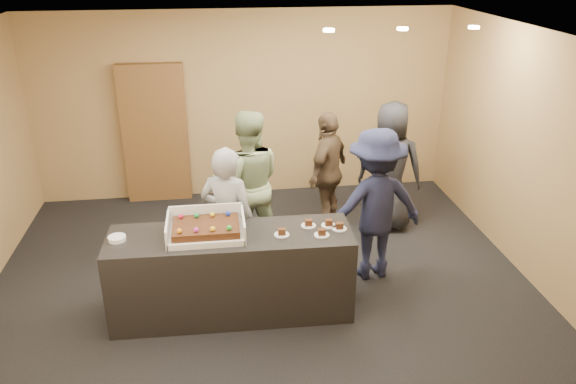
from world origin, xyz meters
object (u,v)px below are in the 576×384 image
at_px(serving_counter, 232,274).
at_px(storage_cabinet, 155,134).
at_px(person_brown_extra, 328,171).
at_px(cake_box, 206,230).
at_px(sheet_cake, 206,227).
at_px(person_sage_man, 248,184).
at_px(plate_stack, 117,238).
at_px(person_server_grey, 228,221).
at_px(person_dark_suit, 390,167).
at_px(person_navy_man, 375,205).

height_order(serving_counter, storage_cabinet, storage_cabinet).
bearing_deg(person_brown_extra, cake_box, -5.41).
relative_size(sheet_cake, person_sage_man, 0.36).
relative_size(sheet_cake, plate_stack, 3.76).
bearing_deg(person_sage_man, plate_stack, 41.48).
xyz_separation_m(sheet_cake, person_server_grey, (0.22, 0.45, -0.17)).
height_order(person_brown_extra, person_dark_suit, person_dark_suit).
height_order(cake_box, person_server_grey, person_server_grey).
distance_m(sheet_cake, person_dark_suit, 2.88).
relative_size(sheet_cake, person_server_grey, 0.39).
relative_size(sheet_cake, person_dark_suit, 0.37).
bearing_deg(person_navy_man, person_server_grey, -4.12).
relative_size(person_server_grey, person_sage_man, 0.92).
height_order(serving_counter, person_server_grey, person_server_grey).
bearing_deg(person_brown_extra, sheet_cake, -4.96).
height_order(sheet_cake, person_sage_man, person_sage_man).
bearing_deg(person_dark_suit, cake_box, 58.40).
bearing_deg(person_server_grey, serving_counter, 114.98).
distance_m(storage_cabinet, sheet_cake, 3.06).
distance_m(storage_cabinet, plate_stack, 2.95).
distance_m(storage_cabinet, person_navy_man, 3.54).
distance_m(storage_cabinet, person_sage_man, 2.10).
relative_size(storage_cabinet, plate_stack, 11.88).
bearing_deg(cake_box, person_dark_suit, 34.71).
relative_size(storage_cabinet, sheet_cake, 3.16).
xyz_separation_m(storage_cabinet, person_navy_man, (2.55, -2.45, -0.13)).
xyz_separation_m(plate_stack, person_brown_extra, (2.41, 1.72, -0.12)).
xyz_separation_m(person_sage_man, person_brown_extra, (1.07, 0.48, -0.09)).
xyz_separation_m(serving_counter, cake_box, (-0.23, 0.03, 0.50)).
bearing_deg(plate_stack, person_brown_extra, 35.47).
bearing_deg(person_server_grey, storage_cabinet, -45.49).
bearing_deg(serving_counter, person_brown_extra, 53.93).
bearing_deg(cake_box, sheet_cake, -91.00).
height_order(plate_stack, person_sage_man, person_sage_man).
relative_size(serving_counter, person_sage_man, 1.35).
distance_m(cake_box, person_brown_extra, 2.32).
height_order(cake_box, plate_stack, cake_box).
bearing_deg(person_navy_man, person_sage_man, -35.53).
height_order(person_sage_man, person_brown_extra, person_sage_man).
height_order(cake_box, sheet_cake, cake_box).
distance_m(serving_counter, storage_cabinet, 3.17).
distance_m(person_navy_man, person_brown_extra, 1.25).
bearing_deg(cake_box, person_server_grey, 62.29).
bearing_deg(cake_box, plate_stack, 179.88).
xyz_separation_m(plate_stack, person_sage_man, (1.33, 1.24, -0.03)).
height_order(serving_counter, cake_box, cake_box).
distance_m(cake_box, person_navy_man, 1.90).
distance_m(plate_stack, person_sage_man, 1.82).
height_order(person_navy_man, person_dark_suit, person_navy_man).
height_order(storage_cabinet, person_brown_extra, storage_cabinet).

